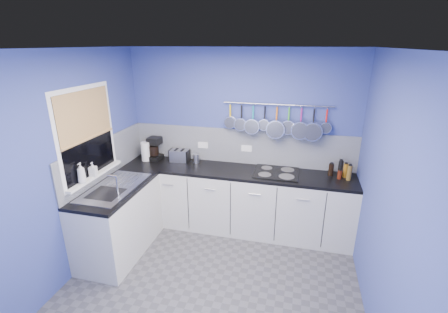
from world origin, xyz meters
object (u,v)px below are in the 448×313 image
at_px(toaster, 180,156).
at_px(canister, 196,158).
at_px(paper_towel, 146,151).
at_px(soap_bottle_a, 81,173).
at_px(coffee_maker, 154,149).
at_px(soap_bottle_b, 93,169).
at_px(hob, 276,172).

xyz_separation_m(toaster, canister, (0.26, -0.00, -0.02)).
bearing_deg(paper_towel, toaster, 10.58).
xyz_separation_m(soap_bottle_a, toaster, (0.66, 1.29, -0.18)).
bearing_deg(canister, soap_bottle_a, -125.51).
relative_size(paper_towel, coffee_maker, 0.83).
distance_m(soap_bottle_b, paper_towel, 1.01).
bearing_deg(toaster, hob, -10.80).
xyz_separation_m(paper_towel, toaster, (0.50, 0.09, -0.05)).
xyz_separation_m(soap_bottle_a, hob, (2.09, 1.18, -0.26)).
relative_size(soap_bottle_b, coffee_maker, 0.51).
xyz_separation_m(paper_towel, hob, (1.92, -0.01, -0.13)).
height_order(soap_bottle_a, hob, soap_bottle_a).
bearing_deg(paper_towel, canister, 6.72).
bearing_deg(hob, canister, 174.99).
xyz_separation_m(coffee_maker, hob, (1.81, -0.09, -0.16)).
xyz_separation_m(paper_towel, canister, (0.75, 0.09, -0.07)).
height_order(paper_towel, canister, paper_towel).
distance_m(soap_bottle_a, soap_bottle_b, 0.20).
relative_size(paper_towel, toaster, 1.04).
bearing_deg(toaster, soap_bottle_b, -127.81).
height_order(soap_bottle_b, toaster, soap_bottle_b).
height_order(soap_bottle_b, paper_towel, soap_bottle_b).
xyz_separation_m(soap_bottle_a, canister, (0.92, 1.28, -0.20)).
height_order(paper_towel, coffee_maker, coffee_maker).
relative_size(soap_bottle_a, canister, 1.82).
relative_size(soap_bottle_a, coffee_maker, 0.71).
distance_m(soap_bottle_a, coffee_maker, 1.31).
height_order(coffee_maker, canister, coffee_maker).
xyz_separation_m(soap_bottle_a, paper_towel, (0.17, 1.20, -0.13)).
bearing_deg(soap_bottle_a, canister, 54.49).
bearing_deg(soap_bottle_b, paper_towel, 80.57).
bearing_deg(canister, toaster, 179.09).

